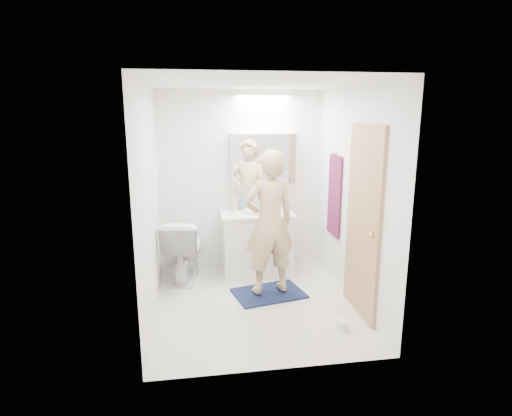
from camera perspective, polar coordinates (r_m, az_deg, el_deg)
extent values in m
plane|color=silver|center=(4.84, -0.13, -12.89)|extent=(2.50, 2.50, 0.00)
plane|color=white|center=(4.36, -0.15, 16.76)|extent=(2.50, 2.50, 0.00)
plane|color=white|center=(5.67, -2.05, 3.73)|extent=(2.50, 0.00, 2.50)
plane|color=white|center=(3.26, 3.18, -3.37)|extent=(2.50, 0.00, 2.50)
plane|color=white|center=(4.42, -14.38, 0.65)|extent=(0.00, 2.50, 2.50)
plane|color=white|center=(4.74, 13.13, 1.53)|extent=(0.00, 2.50, 2.50)
cube|color=white|center=(5.61, 0.11, -4.90)|extent=(0.90, 0.55, 0.78)
cube|color=silver|center=(5.49, 0.11, -0.83)|extent=(0.95, 0.58, 0.04)
cylinder|color=silver|center=(5.51, 0.06, -0.40)|extent=(0.36, 0.36, 0.03)
cylinder|color=silver|center=(5.68, -0.23, 0.68)|extent=(0.02, 0.02, 0.16)
cube|color=white|center=(5.59, 1.09, 6.71)|extent=(0.88, 0.14, 0.70)
cube|color=silver|center=(5.52, 1.22, 6.63)|extent=(0.84, 0.01, 0.66)
imported|color=white|center=(5.43, -9.76, -5.53)|extent=(0.59, 0.86, 0.81)
cube|color=#151B43|center=(5.06, 1.75, -11.55)|extent=(0.90, 0.71, 0.02)
imported|color=tan|center=(4.76, 1.82, -2.02)|extent=(0.68, 0.52, 1.66)
cube|color=#A87854|center=(4.46, 14.42, -1.89)|extent=(0.04, 0.80, 2.00)
sphere|color=gold|center=(4.19, 15.47, -3.62)|extent=(0.06, 0.06, 0.06)
cube|color=#1B123B|center=(5.25, 10.64, 1.65)|extent=(0.02, 0.42, 1.00)
cylinder|color=silver|center=(5.17, 10.75, 7.30)|extent=(0.07, 0.02, 0.02)
imported|color=#D5C18A|center=(5.57, -2.95, 0.75)|extent=(0.09, 0.09, 0.22)
imported|color=#578BBA|center=(5.62, -1.84, 0.61)|extent=(0.11, 0.11, 0.17)
imported|color=#3859AA|center=(5.66, 1.83, 0.28)|extent=(0.11, 0.11, 0.09)
cylinder|color=white|center=(4.39, 11.73, -15.37)|extent=(0.11, 0.11, 0.10)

